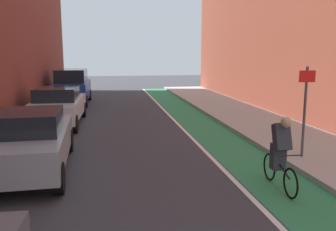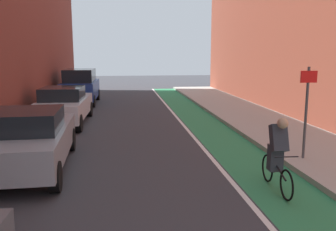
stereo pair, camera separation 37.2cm
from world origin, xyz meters
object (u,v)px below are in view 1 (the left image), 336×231
(parked_sedan_white, at_px, (58,106))
(street_sign_post, at_px, (305,103))
(parked_suv_blue, at_px, (72,86))
(cyclist_mid, at_px, (280,150))
(parked_sedan_silver, at_px, (25,140))

(parked_sedan_white, relative_size, street_sign_post, 1.89)
(parked_suv_blue, bearing_deg, cyclist_mid, -68.17)
(parked_sedan_silver, relative_size, street_sign_post, 1.87)
(parked_suv_blue, xyz_separation_m, cyclist_mid, (5.56, -13.87, -0.17))
(parked_sedan_silver, distance_m, street_sign_post, 7.11)
(parked_suv_blue, height_order, street_sign_post, street_sign_post)
(parked_sedan_white, distance_m, cyclist_mid, 9.65)
(parked_sedan_white, height_order, parked_suv_blue, parked_suv_blue)
(street_sign_post, bearing_deg, parked_sedan_silver, 177.31)
(parked_suv_blue, bearing_deg, parked_sedan_silver, -89.99)
(parked_sedan_silver, height_order, parked_sedan_white, same)
(cyclist_mid, height_order, street_sign_post, street_sign_post)
(parked_sedan_white, height_order, cyclist_mid, cyclist_mid)
(street_sign_post, bearing_deg, parked_suv_blue, 120.10)
(parked_sedan_silver, height_order, parked_suv_blue, parked_suv_blue)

